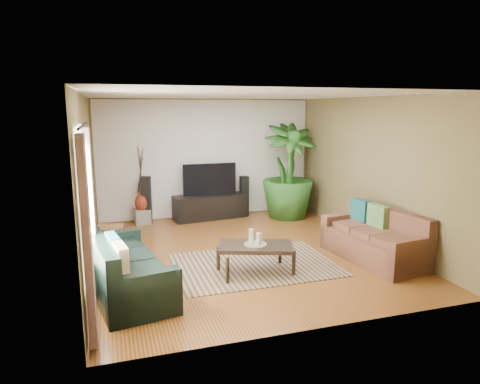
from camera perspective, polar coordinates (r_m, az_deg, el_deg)
name	(u,v)px	position (r m, az deg, el deg)	size (l,w,h in m)	color
floor	(243,253)	(7.56, 0.46, -8.11)	(5.50, 5.50, 0.00)	#955426
ceiling	(244,95)	(7.14, 0.49, 12.80)	(5.50, 5.50, 0.00)	white
wall_back	(207,159)	(9.86, -4.44, 4.45)	(5.00, 5.00, 0.00)	brown
wall_front	(321,215)	(4.74, 10.72, -3.02)	(5.00, 5.00, 0.00)	brown
wall_left	(87,185)	(6.90, -19.71, 0.94)	(5.50, 5.50, 0.00)	brown
wall_right	(371,170)	(8.34, 17.08, 2.76)	(5.50, 5.50, 0.00)	brown
backwall_panel	(207,159)	(9.85, -4.43, 4.44)	(4.90, 4.90, 0.00)	white
window_pane	(84,203)	(5.32, -20.13, -1.42)	(1.80, 1.80, 0.00)	white
curtain_near	(87,242)	(4.65, -19.69, -6.32)	(0.08, 0.35, 2.20)	gray
curtain_far	(91,209)	(6.10, -19.21, -2.21)	(0.08, 0.35, 2.20)	gray
curtain_rod	(83,125)	(5.21, -20.24, 8.33)	(0.03, 0.03, 1.90)	black
sofa_left	(126,262)	(6.12, -15.01, -9.00)	(2.07, 0.89, 0.85)	black
sofa_right	(373,235)	(7.45, 17.35, -5.51)	(1.82, 0.82, 0.85)	brown
area_rug	(255,265)	(7.00, 1.99, -9.67)	(2.54, 1.80, 0.01)	#A2805F
coffee_table	(255,259)	(6.61, 2.06, -8.91)	(1.12, 0.61, 0.46)	black
candle_tray	(255,244)	(6.53, 2.08, -6.96)	(0.35, 0.35, 0.02)	gray
candle_tall	(251,236)	(6.50, 1.50, -5.93)	(0.07, 0.07, 0.22)	silver
candle_mid	(259,239)	(6.48, 2.54, -6.24)	(0.07, 0.07, 0.17)	beige
candle_short	(259,238)	(6.58, 2.49, -6.09)	(0.07, 0.07, 0.14)	beige
tv_stand	(210,207)	(9.80, -4.03, -1.96)	(1.66, 0.50, 0.55)	black
television	(210,179)	(9.68, -4.08, 1.71)	(1.22, 0.07, 0.72)	black
speaker_left	(147,200)	(9.53, -12.36, -1.07)	(0.19, 0.21, 1.04)	black
speaker_right	(244,196)	(9.98, 0.56, -0.55)	(0.17, 0.19, 0.94)	black
potted_plant	(288,171)	(9.82, 6.48, 2.79)	(1.21, 1.21, 2.16)	#22541C
plant_pot	(288,210)	(10.00, 6.37, -2.46)	(0.40, 0.40, 0.31)	black
pedestal	(142,216)	(9.61, -12.88, -3.20)	(0.32, 0.32, 0.32)	gray
vase	(142,203)	(9.54, -12.96, -1.40)	(0.29, 0.29, 0.41)	maroon
side_table	(108,240)	(7.83, -17.16, -6.13)	(0.45, 0.45, 0.47)	brown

